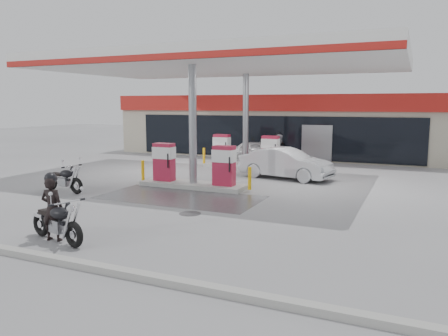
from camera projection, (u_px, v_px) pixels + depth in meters
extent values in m
plane|color=gray|center=(168.00, 196.00, 16.39)|extent=(90.00, 90.00, 0.00)
cube|color=#4C4C4F|center=(180.00, 197.00, 16.19)|extent=(6.00, 3.00, 0.00)
cylinder|color=#38383A|center=(190.00, 214.00, 13.77)|extent=(0.70, 0.70, 0.01)
cube|color=gray|center=(10.00, 251.00, 10.05)|extent=(28.00, 0.25, 0.15)
cube|color=#ACA690|center=(287.00, 125.00, 30.56)|extent=(22.00, 8.00, 4.00)
cube|color=black|center=(269.00, 137.00, 27.00)|extent=(18.00, 0.10, 2.60)
cube|color=#AD1A15|center=(269.00, 103.00, 26.64)|extent=(22.00, 0.25, 1.00)
cube|color=navy|center=(391.00, 103.00, 23.78)|extent=(3.50, 0.12, 0.80)
cube|color=gray|center=(317.00, 144.00, 25.81)|extent=(1.80, 0.14, 2.20)
cube|color=silver|center=(223.00, 63.00, 20.13)|extent=(16.00, 10.00, 0.60)
cube|color=#AD1A15|center=(167.00, 57.00, 15.69)|extent=(16.00, 0.12, 0.24)
cube|color=#AD1A15|center=(258.00, 74.00, 24.64)|extent=(16.00, 0.12, 0.24)
cylinder|color=gray|center=(193.00, 125.00, 17.82)|extent=(0.32, 0.32, 5.00)
cylinder|color=gray|center=(246.00, 120.00, 23.24)|extent=(0.32, 0.32, 5.00)
cube|color=#9E9E99|center=(193.00, 185.00, 18.18)|extent=(4.50, 1.30, 0.18)
cube|color=maroon|center=(164.00, 162.00, 18.61)|extent=(0.85, 0.48, 1.60)
cube|color=maroon|center=(224.00, 166.00, 17.49)|extent=(0.85, 0.48, 1.60)
cube|color=silver|center=(164.00, 153.00, 18.56)|extent=(0.88, 0.52, 0.50)
cube|color=silver|center=(224.00, 156.00, 17.43)|extent=(0.88, 0.52, 0.50)
cylinder|color=#EFB40D|center=(143.00, 171.00, 19.12)|extent=(0.14, 0.14, 0.90)
cylinder|color=#EFB40D|center=(250.00, 178.00, 17.11)|extent=(0.14, 0.14, 0.90)
cube|color=#9E9E99|center=(245.00, 166.00, 23.61)|extent=(4.50, 1.30, 0.18)
cube|color=maroon|center=(222.00, 149.00, 24.04)|extent=(0.85, 0.48, 1.60)
cube|color=maroon|center=(270.00, 151.00, 22.91)|extent=(0.85, 0.48, 1.60)
cube|color=silver|center=(222.00, 142.00, 23.98)|extent=(0.88, 0.52, 0.50)
cube|color=silver|center=(270.00, 143.00, 22.86)|extent=(0.88, 0.52, 0.50)
cylinder|color=#EFB40D|center=(204.00, 156.00, 24.54)|extent=(0.14, 0.14, 0.90)
cylinder|color=#EFB40D|center=(291.00, 160.00, 22.54)|extent=(0.14, 0.14, 0.90)
torus|color=black|center=(74.00, 235.00, 10.47)|extent=(0.67, 0.31, 0.66)
torus|color=black|center=(41.00, 224.00, 11.40)|extent=(0.67, 0.31, 0.66)
cube|color=gray|center=(58.00, 226.00, 10.89)|extent=(0.49, 0.37, 0.33)
cube|color=black|center=(54.00, 221.00, 10.98)|extent=(0.98, 0.36, 0.09)
ellipsoid|color=black|center=(61.00, 213.00, 10.74)|extent=(0.68, 0.49, 0.31)
cube|color=black|center=(49.00, 212.00, 11.09)|extent=(0.65, 0.41, 0.11)
cylinder|color=silver|center=(67.00, 202.00, 10.49)|extent=(0.25, 0.81, 0.04)
sphere|color=silver|center=(71.00, 208.00, 10.43)|extent=(0.20, 0.20, 0.20)
cylinder|color=silver|center=(52.00, 225.00, 11.37)|extent=(0.97, 0.34, 0.09)
imported|color=black|center=(52.00, 209.00, 10.96)|extent=(0.66, 0.49, 1.65)
torus|color=black|center=(77.00, 186.00, 16.73)|extent=(0.65, 0.22, 0.64)
torus|color=black|center=(51.00, 182.00, 17.48)|extent=(0.65, 0.22, 0.64)
cube|color=gray|center=(64.00, 182.00, 17.07)|extent=(0.45, 0.30, 0.32)
cube|color=black|center=(61.00, 179.00, 17.14)|extent=(0.97, 0.22, 0.09)
ellipsoid|color=black|center=(66.00, 174.00, 16.94)|extent=(0.63, 0.41, 0.30)
cube|color=black|center=(57.00, 174.00, 17.22)|extent=(0.61, 0.32, 0.11)
cylinder|color=silver|center=(72.00, 166.00, 16.73)|extent=(0.13, 0.81, 0.04)
sphere|color=silver|center=(74.00, 170.00, 16.69)|extent=(0.19, 0.19, 0.19)
cylinder|color=silver|center=(58.00, 183.00, 17.49)|extent=(0.97, 0.20, 0.09)
imported|color=silver|center=(257.00, 151.00, 26.61)|extent=(3.63, 1.66, 1.21)
imported|color=slate|center=(280.00, 151.00, 23.74)|extent=(0.99, 1.08, 1.80)
imported|color=#B4B8BD|center=(286.00, 163.00, 20.17)|extent=(4.51, 2.25, 1.42)
imported|color=#4D1014|center=(217.00, 144.00, 30.76)|extent=(4.32, 1.94, 1.23)
imported|color=#232325|center=(446.00, 154.00, 24.94)|extent=(4.53, 3.14, 1.15)
imported|color=black|center=(278.00, 147.00, 26.67)|extent=(0.96, 0.46, 1.60)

